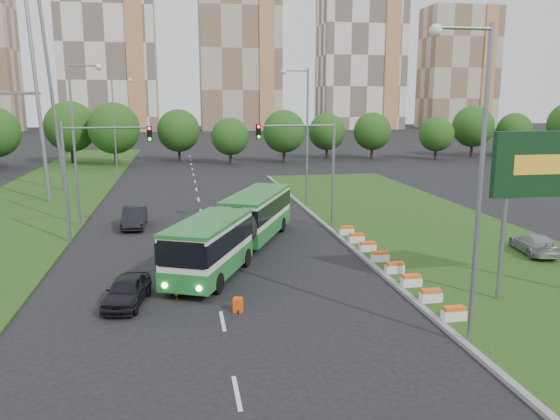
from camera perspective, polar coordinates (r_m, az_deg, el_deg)
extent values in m
plane|color=black|center=(30.07, -1.17, -6.74)|extent=(360.00, 360.00, 0.00)
cube|color=#244513|center=(41.29, 15.09, -2.00)|extent=(14.00, 60.00, 0.15)
cube|color=gray|center=(38.85, 5.78, -2.47)|extent=(0.30, 60.00, 0.18)
cube|color=#244513|center=(55.67, -24.18, 0.76)|extent=(12.00, 110.00, 0.10)
cylinder|color=gray|center=(27.34, 22.19, -3.34)|extent=(0.24, 0.24, 5.60)
cube|color=black|center=(27.98, 26.66, 4.33)|extent=(6.00, 0.35, 3.00)
cube|color=#C58A22|center=(27.84, 26.88, 4.28)|extent=(4.20, 0.04, 0.90)
cylinder|color=gray|center=(40.10, 5.58, 3.66)|extent=(0.20, 0.20, 8.00)
cylinder|color=gray|center=(39.12, 1.76, 8.81)|extent=(5.50, 0.14, 0.14)
cube|color=black|center=(38.66, -2.27, 8.19)|extent=(0.32, 0.32, 1.00)
cylinder|color=gray|center=(38.33, -21.49, 2.57)|extent=(0.20, 0.20, 8.00)
cylinder|color=gray|center=(37.55, -17.74, 8.18)|extent=(5.50, 0.14, 0.14)
cube|color=black|center=(37.33, -13.48, 7.77)|extent=(0.32, 0.32, 1.00)
cube|color=silver|center=(180.16, -17.54, 16.18)|extent=(28.00, 15.00, 52.00)
cube|color=#B9AB95|center=(179.96, -4.25, 16.34)|extent=(25.00, 15.00, 50.00)
cube|color=silver|center=(188.43, 8.42, 15.57)|extent=(27.00, 15.00, 47.00)
cube|color=#B9AB95|center=(202.01, 18.12, 13.86)|extent=(24.00, 14.00, 40.00)
cube|color=beige|center=(28.80, -4.00, -3.86)|extent=(2.56, 7.06, 2.76)
cube|color=beige|center=(37.57, -5.55, -0.28)|extent=(2.56, 8.59, 2.76)
cylinder|color=black|center=(32.81, -4.81, -2.07)|extent=(2.56, 1.28, 2.56)
cube|color=#1F6E2C|center=(29.05, -3.98, -5.62)|extent=(2.64, 7.11, 0.97)
cube|color=#1F6E2C|center=(37.77, -5.52, -1.65)|extent=(2.64, 8.64, 0.97)
cube|color=black|center=(28.68, -4.02, -2.98)|extent=(2.64, 7.11, 1.07)
cube|color=black|center=(37.48, -5.56, 0.41)|extent=(2.64, 8.64, 1.07)
imported|color=black|center=(26.56, -15.70, -8.10)|extent=(2.31, 4.25, 1.37)
imported|color=black|center=(42.24, -14.98, -0.75)|extent=(1.68, 4.62, 1.52)
imported|color=#979BA0|center=(36.81, 25.01, -3.20)|extent=(2.50, 4.49, 1.23)
imported|color=gray|center=(26.58, -10.74, -7.64)|extent=(0.41, 0.59, 1.55)
cube|color=#FF510D|center=(24.91, -4.41, -9.87)|extent=(0.39, 0.33, 0.67)
cylinder|color=black|center=(24.85, -4.36, -10.56)|extent=(0.04, 0.16, 0.16)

